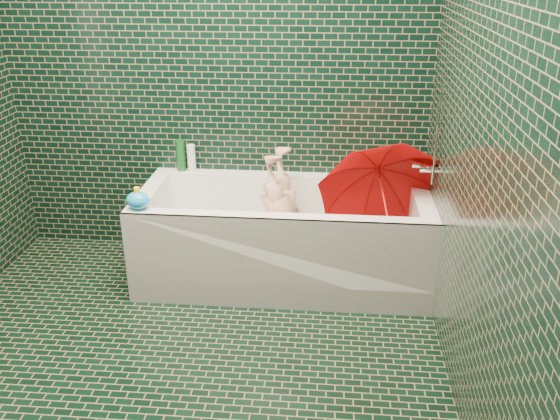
# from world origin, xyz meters

# --- Properties ---
(floor) EXTENTS (2.80, 2.80, 0.00)m
(floor) POSITION_xyz_m (0.00, 0.00, 0.00)
(floor) COLOR black
(floor) RESTS_ON ground
(wall_back) EXTENTS (2.80, 0.00, 2.80)m
(wall_back) POSITION_xyz_m (0.00, 1.40, 1.25)
(wall_back) COLOR black
(wall_back) RESTS_ON floor
(wall_right) EXTENTS (0.00, 2.80, 2.80)m
(wall_right) POSITION_xyz_m (1.30, 0.00, 1.25)
(wall_right) COLOR black
(wall_right) RESTS_ON floor
(bathtub) EXTENTS (1.70, 0.75, 0.55)m
(bathtub) POSITION_xyz_m (0.45, 1.01, 0.21)
(bathtub) COLOR white
(bathtub) RESTS_ON floor
(bath_mat) EXTENTS (1.35, 0.47, 0.01)m
(bath_mat) POSITION_xyz_m (0.45, 1.02, 0.16)
(bath_mat) COLOR #3AD42A
(bath_mat) RESTS_ON bathtub
(water) EXTENTS (1.48, 0.53, 0.00)m
(water) POSITION_xyz_m (0.45, 1.02, 0.30)
(water) COLOR silver
(water) RESTS_ON bathtub
(faucet) EXTENTS (0.18, 0.19, 0.55)m
(faucet) POSITION_xyz_m (1.26, 1.02, 0.77)
(faucet) COLOR silver
(faucet) RESTS_ON wall_right
(child) EXTENTS (1.02, 0.63, 0.33)m
(child) POSITION_xyz_m (0.45, 1.07, 0.31)
(child) COLOR tan
(child) RESTS_ON bathtub
(umbrella) EXTENTS (0.88, 0.94, 1.01)m
(umbrella) POSITION_xyz_m (1.03, 0.93, 0.54)
(umbrella) COLOR red
(umbrella) RESTS_ON bathtub
(soap_bottle_a) EXTENTS (0.12, 0.12, 0.25)m
(soap_bottle_a) POSITION_xyz_m (1.25, 1.33, 0.55)
(soap_bottle_a) COLOR white
(soap_bottle_a) RESTS_ON bathtub
(soap_bottle_b) EXTENTS (0.12, 0.12, 0.21)m
(soap_bottle_b) POSITION_xyz_m (1.17, 1.35, 0.55)
(soap_bottle_b) COLOR #4D1C6B
(soap_bottle_b) RESTS_ON bathtub
(soap_bottle_c) EXTENTS (0.19, 0.19, 0.18)m
(soap_bottle_c) POSITION_xyz_m (1.25, 1.37, 0.55)
(soap_bottle_c) COLOR #13451E
(soap_bottle_c) RESTS_ON bathtub
(bottle_right_tall) EXTENTS (0.07, 0.07, 0.19)m
(bottle_right_tall) POSITION_xyz_m (1.13, 1.35, 0.65)
(bottle_right_tall) COLOR #13451E
(bottle_right_tall) RESTS_ON bathtub
(bottle_right_pump) EXTENTS (0.06, 0.06, 0.18)m
(bottle_right_pump) POSITION_xyz_m (1.21, 1.31, 0.64)
(bottle_right_pump) COLOR silver
(bottle_right_pump) RESTS_ON bathtub
(bottle_left_tall) EXTENTS (0.08, 0.08, 0.20)m
(bottle_left_tall) POSITION_xyz_m (-0.24, 1.37, 0.65)
(bottle_left_tall) COLOR #13451E
(bottle_left_tall) RESTS_ON bathtub
(bottle_left_short) EXTENTS (0.07, 0.07, 0.18)m
(bottle_left_short) POSITION_xyz_m (-0.16, 1.35, 0.64)
(bottle_left_short) COLOR white
(bottle_left_short) RESTS_ON bathtub
(rubber_duck) EXTENTS (0.12, 0.08, 0.10)m
(rubber_duck) POSITION_xyz_m (1.01, 1.35, 0.59)
(rubber_duck) COLOR yellow
(rubber_duck) RESTS_ON bathtub
(bath_toy) EXTENTS (0.13, 0.11, 0.12)m
(bath_toy) POSITION_xyz_m (-0.32, 0.72, 0.60)
(bath_toy) COLOR #198DE2
(bath_toy) RESTS_ON bathtub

